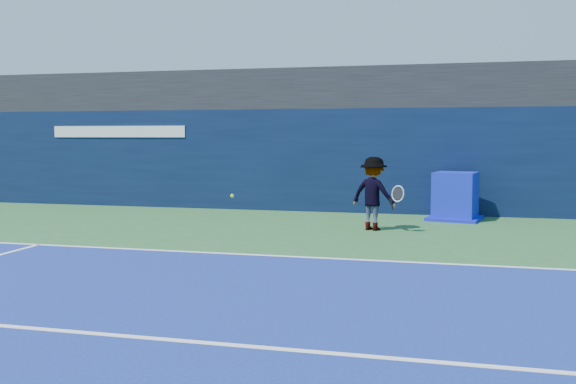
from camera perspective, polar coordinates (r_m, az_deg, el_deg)
name	(u,v)px	position (r m, az deg, el deg)	size (l,w,h in m)	color
ground	(218,295)	(9.12, -6.20, -9.12)	(80.00, 80.00, 0.00)	#2A5D2D
baseline	(275,256)	(11.91, -1.17, -5.69)	(24.00, 0.10, 0.01)	white
service_line	(155,339)	(7.34, -11.74, -12.64)	(24.00, 0.10, 0.01)	white
stadium_band	(347,91)	(20.07, 5.28, 8.94)	(36.00, 3.00, 1.20)	black
back_wall_assembly	(341,160)	(19.05, 4.75, 2.84)	(36.00, 1.03, 3.00)	#091532
equipment_cart	(455,198)	(17.53, 14.65, -0.53)	(1.56, 1.56, 1.26)	#0C19B4
tennis_player	(374,194)	(15.23, 7.61, -0.14)	(1.39, 1.01, 1.73)	white
tennis_ball	(232,196)	(14.19, -4.99, -0.33)	(0.08, 0.08, 0.08)	#AFD417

